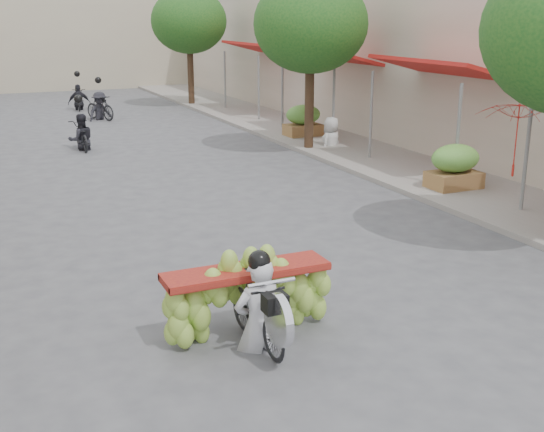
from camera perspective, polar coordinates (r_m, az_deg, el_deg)
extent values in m
cube|color=gray|center=(22.85, 5.54, 6.33)|extent=(4.00, 60.00, 0.12)
cube|color=#BCAD9C|center=(24.60, 17.42, 13.29)|extent=(8.00, 40.00, 6.00)
cylinder|color=slate|center=(15.01, 20.51, 4.78)|extent=(0.08, 0.08, 2.55)
cube|color=#B21C17|center=(18.43, 13.89, 11.96)|extent=(1.77, 4.20, 0.53)
cylinder|color=slate|center=(16.62, 15.26, 6.28)|extent=(0.08, 0.08, 2.55)
cylinder|color=slate|center=(19.67, 8.29, 8.19)|extent=(0.08, 0.08, 2.55)
cube|color=#B21C17|center=(23.47, 4.76, 13.23)|extent=(1.77, 4.20, 0.53)
cylinder|color=slate|center=(21.55, 5.16, 9.00)|extent=(0.08, 0.08, 2.55)
cylinder|color=slate|center=(24.92, 0.88, 10.06)|extent=(0.08, 0.08, 2.55)
cube|color=#B21C17|center=(28.87, -1.10, 13.87)|extent=(1.77, 4.20, 0.53)
cylinder|color=slate|center=(26.92, -1.12, 10.54)|extent=(0.08, 0.08, 2.55)
cylinder|color=slate|center=(30.44, -3.95, 11.19)|extent=(0.08, 0.08, 2.55)
cube|color=#B5A88F|center=(42.78, -19.10, 14.85)|extent=(20.00, 6.00, 7.00)
cylinder|color=#3A2719|center=(21.00, 3.14, 9.74)|extent=(0.28, 0.28, 3.20)
ellipsoid|color=#25571B|center=(20.86, 3.24, 15.75)|extent=(3.40, 3.40, 2.90)
cylinder|color=#3A2719|center=(32.11, -6.82, 11.97)|extent=(0.28, 0.28, 3.20)
ellipsoid|color=#25571B|center=(32.02, -6.96, 15.89)|extent=(3.40, 3.40, 2.90)
cube|color=brown|center=(16.66, 14.98, 3.15)|extent=(1.20, 0.80, 0.50)
ellipsoid|color=#5B9C3A|center=(16.54, 15.12, 5.10)|extent=(1.20, 0.88, 0.66)
cube|color=brown|center=(23.30, 2.62, 7.36)|extent=(1.20, 0.80, 0.50)
ellipsoid|color=#5B9C3A|center=(23.21, 2.63, 8.77)|extent=(1.20, 0.88, 0.66)
imported|color=black|center=(8.65, -1.26, -7.95)|extent=(0.50, 1.61, 0.94)
cylinder|color=silver|center=(8.04, 0.54, -8.73)|extent=(0.10, 0.66, 0.66)
cube|color=black|center=(8.05, 0.25, -7.29)|extent=(0.28, 0.22, 0.22)
cylinder|color=silver|center=(8.05, -0.04, -5.60)|extent=(0.60, 0.05, 0.05)
cube|color=maroon|center=(8.79, -2.16, -4.65)|extent=(2.18, 0.55, 0.10)
imported|color=silver|center=(8.33, -1.16, -3.55)|extent=(0.64, 0.48, 1.78)
sphere|color=black|center=(8.05, -1.11, 2.16)|extent=(0.28, 0.28, 0.28)
imported|color=red|center=(14.80, 20.14, 9.05)|extent=(2.08, 2.08, 1.58)
imported|color=silver|center=(21.55, 5.02, 8.25)|extent=(1.00, 0.85, 1.75)
imported|color=black|center=(22.16, -15.68, 6.45)|extent=(0.62, 1.55, 0.86)
imported|color=#222128|center=(22.06, -15.82, 8.23)|extent=(0.81, 0.51, 1.65)
sphere|color=black|center=(22.00, -15.91, 9.40)|extent=(0.26, 0.26, 0.26)
imported|color=black|center=(28.43, -14.19, 8.80)|extent=(1.20, 1.74, 1.00)
imported|color=#222128|center=(28.36, -14.28, 10.04)|extent=(1.19, 0.97, 1.65)
sphere|color=black|center=(28.32, -14.35, 10.95)|extent=(0.26, 0.26, 0.26)
imported|color=black|center=(31.76, -15.84, 9.31)|extent=(0.83, 1.62, 0.87)
imported|color=#222128|center=(31.69, -15.94, 10.54)|extent=(1.05, 0.71, 1.65)
sphere|color=black|center=(31.66, -16.00, 11.36)|extent=(0.26, 0.26, 0.26)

